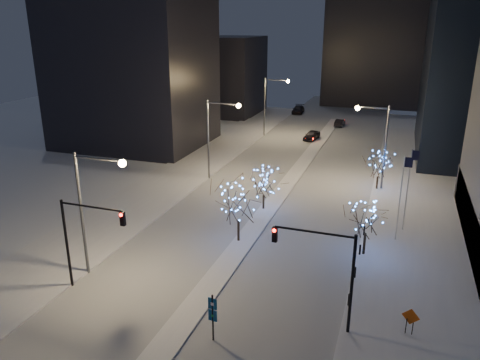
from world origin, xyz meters
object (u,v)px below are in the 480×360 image
at_px(street_lamp_w_far, 271,99).
at_px(car_near, 312,135).
at_px(car_mid, 340,123).
at_px(holiday_tree_median_far, 264,183).
at_px(street_lamp_w_near, 92,199).
at_px(holiday_tree_median_near, 238,201).
at_px(street_lamp_east, 378,136).
at_px(holiday_tree_plaza_near, 367,219).
at_px(traffic_signal_west, 83,232).
at_px(holiday_tree_plaza_far, 379,166).
at_px(street_lamp_w_mid, 216,129).
at_px(car_far, 298,110).
at_px(wayfinding_sign, 213,313).
at_px(construction_sign, 410,319).
at_px(traffic_signal_east, 328,264).

height_order(street_lamp_w_far, car_near, street_lamp_w_far).
height_order(car_near, car_mid, car_near).
bearing_deg(street_lamp_w_far, holiday_tree_median_far, -75.56).
xyz_separation_m(street_lamp_w_near, holiday_tree_median_near, (8.44, 9.17, -2.54)).
bearing_deg(street_lamp_east, holiday_tree_plaza_near, -88.65).
height_order(traffic_signal_west, holiday_tree_median_far, traffic_signal_west).
bearing_deg(street_lamp_w_near, traffic_signal_west, -76.04).
bearing_deg(car_near, holiday_tree_median_near, -80.09).
bearing_deg(holiday_tree_plaza_far, car_near, 118.71).
height_order(street_lamp_w_mid, holiday_tree_median_far, street_lamp_w_mid).
relative_size(street_lamp_east, car_far, 1.81).
height_order(holiday_tree_median_far, holiday_tree_plaza_near, holiday_tree_plaza_near).
distance_m(street_lamp_w_near, holiday_tree_plaza_far, 33.98).
height_order(car_near, holiday_tree_plaza_far, holiday_tree_plaza_far).
height_order(street_lamp_east, holiday_tree_median_far, street_lamp_east).
bearing_deg(wayfinding_sign, street_lamp_w_near, 165.85).
bearing_deg(street_lamp_w_mid, construction_sign, -47.18).
bearing_deg(holiday_tree_median_far, car_far, 98.58).
bearing_deg(holiday_tree_plaza_far, holiday_tree_median_near, -120.77).
bearing_deg(holiday_tree_plaza_near, holiday_tree_median_far, 147.54).
distance_m(street_lamp_w_mid, street_lamp_east, 19.26).
bearing_deg(car_mid, car_far, -41.25).
xyz_separation_m(street_lamp_w_near, holiday_tree_plaza_near, (19.44, 10.24, -3.15)).
height_order(street_lamp_w_near, street_lamp_east, same).
xyz_separation_m(car_near, holiday_tree_plaza_near, (12.00, -39.32, 2.56)).
xyz_separation_m(street_lamp_w_near, street_lamp_east, (19.02, 28.00, -0.05)).
height_order(traffic_signal_east, holiday_tree_median_far, traffic_signal_east).
xyz_separation_m(traffic_signal_west, traffic_signal_east, (17.38, 1.00, 0.00)).
relative_size(holiday_tree_median_near, holiday_tree_plaza_far, 1.37).
xyz_separation_m(street_lamp_w_far, holiday_tree_median_far, (8.44, -32.76, -3.47)).
distance_m(street_lamp_w_far, wayfinding_sign, 55.83).
bearing_deg(car_mid, construction_sign, 105.11).
bearing_deg(holiday_tree_plaza_far, holiday_tree_plaza_near, -90.00).
xyz_separation_m(street_lamp_w_near, car_near, (7.44, 49.56, -5.71)).
relative_size(car_mid, holiday_tree_median_near, 0.66).
bearing_deg(traffic_signal_east, street_lamp_east, 87.74).
bearing_deg(holiday_tree_median_near, holiday_tree_median_far, 90.00).
relative_size(traffic_signal_east, car_mid, 1.73).
bearing_deg(construction_sign, holiday_tree_median_far, 145.06).
xyz_separation_m(street_lamp_w_mid, traffic_signal_east, (17.88, -26.00, -1.74)).
bearing_deg(car_near, traffic_signal_west, -89.17).
height_order(street_lamp_east, holiday_tree_plaza_far, street_lamp_east).
bearing_deg(traffic_signal_west, holiday_tree_median_far, 67.58).
distance_m(traffic_signal_east, car_mid, 63.77).
relative_size(traffic_signal_west, car_near, 1.52).
relative_size(holiday_tree_median_near, wayfinding_sign, 1.85).
distance_m(traffic_signal_west, traffic_signal_east, 17.41).
bearing_deg(car_near, wayfinding_sign, -77.20).
bearing_deg(holiday_tree_median_near, street_lamp_w_mid, 118.06).
bearing_deg(traffic_signal_east, car_mid, 96.71).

